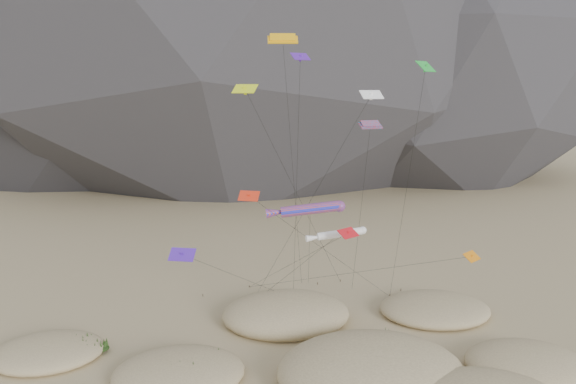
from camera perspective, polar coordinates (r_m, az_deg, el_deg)
name	(u,v)px	position (r m, az deg, el deg)	size (l,w,h in m)	color
dunes	(330,373)	(49.09, 4.25, -17.89)	(51.79, 36.97, 4.39)	#CCB789
dune_grass	(326,365)	(50.15, 3.90, -17.11)	(40.53, 27.54, 1.49)	black
kite_stakes	(306,291)	(68.09, 1.87, -10.03)	(23.63, 6.02, 0.30)	#3F2D1E
rainbow_tube_kite	(308,209)	(54.22, 2.00, -1.77)	(7.76, 14.80, 13.39)	#DF4C17
white_tube_kite	(338,234)	(52.46, 5.07, -4.29)	(9.93, 11.41, 11.29)	white
orange_parafoil	(283,42)	(57.34, -0.51, 15.02)	(5.39, 10.08, 29.39)	#ECA50C
multi_parafoil	(370,128)	(55.14, 8.36, 6.50)	(2.82, 11.25, 21.00)	red
delta_kites	(330,158)	(51.92, 4.31, 3.48)	(28.65, 19.93, 27.23)	#491EB1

